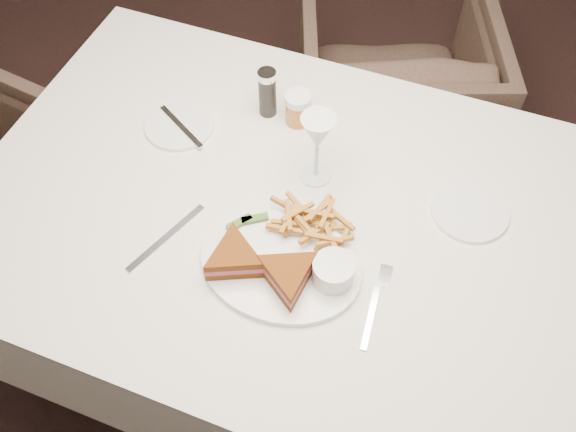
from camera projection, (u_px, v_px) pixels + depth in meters
The scene contains 3 objects.
table at pixel (295, 297), 1.63m from camera, with size 1.38×0.92×0.75m, color silver.
chair_far at pixel (394, 79), 2.17m from camera, with size 0.63×0.59×0.64m, color #48352C.
table_setting at pixel (293, 219), 1.27m from camera, with size 0.83×0.62×0.18m.
Camera 1 is at (-0.08, -0.49, 1.83)m, focal length 40.00 mm.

